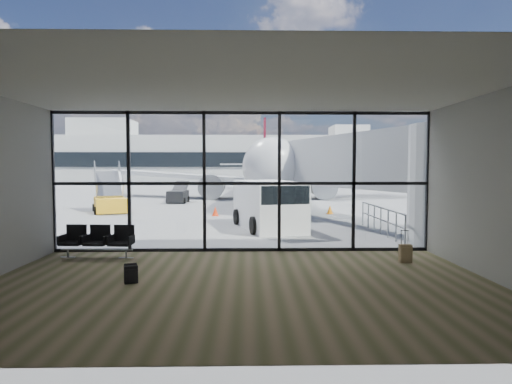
{
  "coord_description": "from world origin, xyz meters",
  "views": [
    {
      "loc": [
        0.19,
        -13.68,
        2.71
      ],
      "look_at": [
        0.51,
        3.0,
        1.75
      ],
      "focal_mm": 30.0,
      "sensor_mm": 36.0,
      "label": 1
    }
  ],
  "objects_px": {
    "service_van": "(269,204)",
    "mobile_stairs": "(110,202)",
    "seating_row": "(98,239)",
    "backpack": "(131,274)",
    "suitcase": "(405,253)",
    "airliner": "(267,168)",
    "belt_loader": "(178,196)"
  },
  "relations": [
    {
      "from": "service_van",
      "to": "mobile_stairs",
      "type": "height_order",
      "value": "mobile_stairs"
    },
    {
      "from": "seating_row",
      "to": "service_van",
      "type": "relative_size",
      "value": 0.42
    },
    {
      "from": "backpack",
      "to": "airliner",
      "type": "relative_size",
      "value": 0.01
    },
    {
      "from": "belt_loader",
      "to": "seating_row",
      "type": "bearing_deg",
      "value": -85.79
    },
    {
      "from": "suitcase",
      "to": "mobile_stairs",
      "type": "distance_m",
      "value": 19.07
    },
    {
      "from": "seating_row",
      "to": "backpack",
      "type": "distance_m",
      "value": 3.5
    },
    {
      "from": "backpack",
      "to": "airliner",
      "type": "xyz_separation_m",
      "value": [
        4.49,
        29.48,
        2.47
      ]
    },
    {
      "from": "suitcase",
      "to": "airliner",
      "type": "relative_size",
      "value": 0.03
    },
    {
      "from": "seating_row",
      "to": "mobile_stairs",
      "type": "bearing_deg",
      "value": 110.81
    },
    {
      "from": "suitcase",
      "to": "airliner",
      "type": "bearing_deg",
      "value": 97.45
    },
    {
      "from": "belt_loader",
      "to": "mobile_stairs",
      "type": "xyz_separation_m",
      "value": [
        -3.0,
        -7.06,
        0.05
      ]
    },
    {
      "from": "belt_loader",
      "to": "backpack",
      "type": "bearing_deg",
      "value": -81.7
    },
    {
      "from": "seating_row",
      "to": "mobile_stairs",
      "type": "height_order",
      "value": "mobile_stairs"
    },
    {
      "from": "seating_row",
      "to": "service_van",
      "type": "height_order",
      "value": "service_van"
    },
    {
      "from": "airliner",
      "to": "service_van",
      "type": "xyz_separation_m",
      "value": [
        -0.83,
        -20.56,
        -1.61
      ]
    },
    {
      "from": "seating_row",
      "to": "airliner",
      "type": "xyz_separation_m",
      "value": [
        6.28,
        26.49,
        2.16
      ]
    },
    {
      "from": "belt_loader",
      "to": "service_van",
      "type": "bearing_deg",
      "value": -64.31
    },
    {
      "from": "belt_loader",
      "to": "mobile_stairs",
      "type": "distance_m",
      "value": 7.67
    },
    {
      "from": "mobile_stairs",
      "to": "backpack",
      "type": "bearing_deg",
      "value": -92.9
    },
    {
      "from": "seating_row",
      "to": "belt_loader",
      "type": "relative_size",
      "value": 0.62
    },
    {
      "from": "mobile_stairs",
      "to": "suitcase",
      "type": "bearing_deg",
      "value": -69.82
    },
    {
      "from": "backpack",
      "to": "mobile_stairs",
      "type": "height_order",
      "value": "mobile_stairs"
    },
    {
      "from": "seating_row",
      "to": "backpack",
      "type": "relative_size",
      "value": 4.77
    },
    {
      "from": "airliner",
      "to": "mobile_stairs",
      "type": "bearing_deg",
      "value": -125.74
    },
    {
      "from": "seating_row",
      "to": "mobile_stairs",
      "type": "distance_m",
      "value": 13.66
    },
    {
      "from": "suitcase",
      "to": "service_van",
      "type": "xyz_separation_m",
      "value": [
        -3.55,
        6.9,
        0.8
      ]
    },
    {
      "from": "backpack",
      "to": "suitcase",
      "type": "distance_m",
      "value": 7.49
    },
    {
      "from": "service_van",
      "to": "mobile_stairs",
      "type": "bearing_deg",
      "value": 128.47
    },
    {
      "from": "suitcase",
      "to": "airliner",
      "type": "xyz_separation_m",
      "value": [
        -2.72,
        27.46,
        2.41
      ]
    },
    {
      "from": "airliner",
      "to": "mobile_stairs",
      "type": "height_order",
      "value": "airliner"
    },
    {
      "from": "suitcase",
      "to": "seating_row",
      "type": "bearing_deg",
      "value": 175.65
    },
    {
      "from": "seating_row",
      "to": "service_van",
      "type": "bearing_deg",
      "value": 51.79
    }
  ]
}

